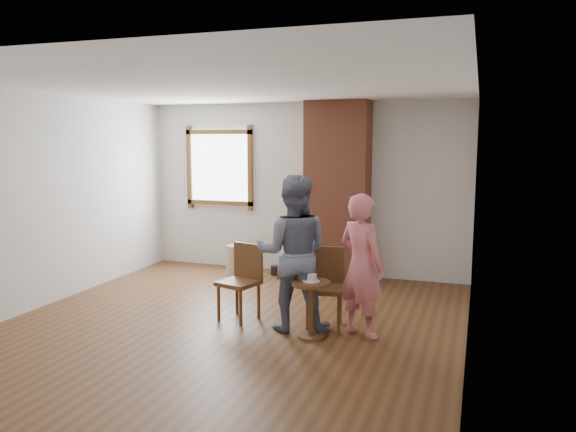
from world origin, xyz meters
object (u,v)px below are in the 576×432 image
object	(u,v)px
man	(293,253)
dining_chair_right	(325,283)
stoneware_crock	(238,260)
dining_chair_left	(242,277)
person_pink	(361,265)
side_table	(311,300)

from	to	relation	value
man	dining_chair_right	bearing A→B (deg)	-158.80
stoneware_crock	dining_chair_left	world-z (taller)	dining_chair_left
dining_chair_left	person_pink	world-z (taller)	person_pink
dining_chair_left	side_table	size ratio (longest dim) A/B	1.43
dining_chair_left	dining_chair_right	size ratio (longest dim) A/B	0.98
stoneware_crock	dining_chair_right	bearing A→B (deg)	-45.06
dining_chair_left	man	xyz separation A→B (m)	(0.67, -0.17, 0.36)
dining_chair_left	side_table	xyz separation A→B (m)	(0.93, -0.37, -0.08)
stoneware_crock	side_table	bearing A→B (deg)	-51.23
dining_chair_right	side_table	xyz separation A→B (m)	(-0.04, -0.41, -0.09)
dining_chair_left	man	bearing A→B (deg)	1.56
stoneware_crock	dining_chair_right	distance (m)	2.69
stoneware_crock	dining_chair_right	size ratio (longest dim) A/B	0.51
dining_chair_right	side_table	bearing A→B (deg)	-106.26
dining_chair_left	dining_chair_right	xyz separation A→B (m)	(0.97, 0.04, 0.01)
person_pink	dining_chair_right	bearing A→B (deg)	5.85
dining_chair_left	man	world-z (taller)	man
man	person_pink	distance (m)	0.75
dining_chair_right	side_table	world-z (taller)	dining_chair_right
dining_chair_left	person_pink	xyz separation A→B (m)	(1.41, -0.14, 0.27)
stoneware_crock	person_pink	world-z (taller)	person_pink
stoneware_crock	side_table	world-z (taller)	side_table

